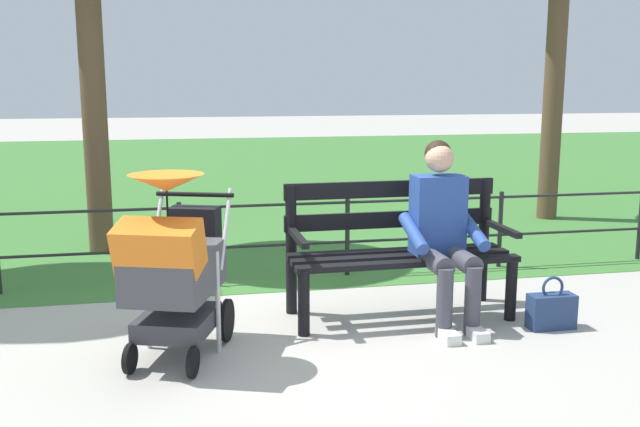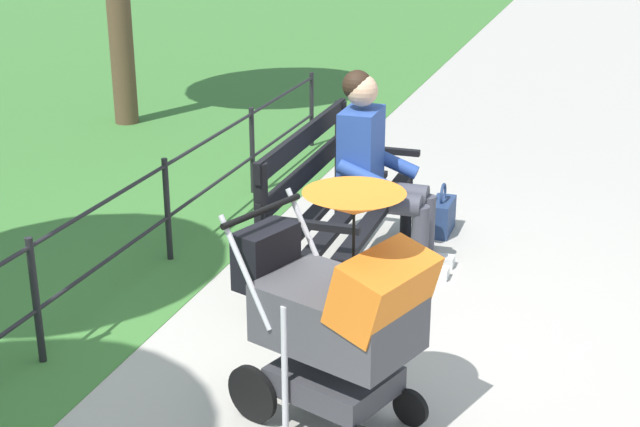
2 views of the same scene
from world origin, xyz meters
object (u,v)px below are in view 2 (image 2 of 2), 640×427
(handbag, at_px, (442,216))
(park_bench, at_px, (331,197))
(person_on_bench, at_px, (377,165))
(stroller, at_px, (339,308))

(handbag, bearing_deg, park_bench, -28.82)
(park_bench, xyz_separation_m, handbag, (-0.95, 0.52, -0.40))
(person_on_bench, distance_m, stroller, 1.87)
(park_bench, xyz_separation_m, stroller, (1.58, 0.55, 0.07))
(stroller, bearing_deg, park_bench, -160.74)
(park_bench, distance_m, handbag, 1.16)
(stroller, height_order, handbag, stroller)
(park_bench, relative_size, person_on_bench, 1.26)
(park_bench, distance_m, person_on_bench, 0.37)
(park_bench, height_order, person_on_bench, person_on_bench)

